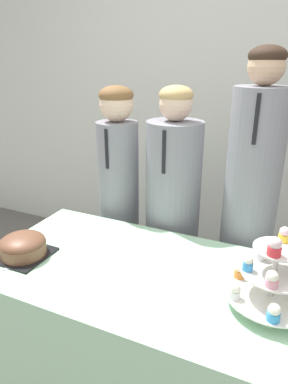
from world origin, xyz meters
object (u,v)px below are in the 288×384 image
Objects in this scene: student_0 at (119,207)px; student_1 at (172,222)px; round_cake at (23,246)px; student_2 at (248,220)px; cupcake_stand at (275,277)px.

student_0 is 0.35m from student_1.
student_0 is at bearing 80.24° from round_cake.
student_1 is (0.35, 0.00, -0.03)m from student_0.
student_0 is at bearing -180.00° from student_1.
student_2 reaches higher than student_1.
round_cake is 0.69× the size of cupcake_stand.
cupcake_stand is at bearing -73.14° from student_2.
cupcake_stand is (1.06, 0.11, 0.08)m from round_cake.
cupcake_stand reaches higher than round_cake.
student_1 is (-0.59, 0.58, -0.17)m from cupcake_stand.
student_0 reaches higher than cupcake_stand.
cupcake_stand is at bearing -31.74° from student_0.
student_2 is at bearing 0.00° from student_0.
cupcake_stand is 1.12m from student_0.
student_2 is at bearing 37.97° from round_cake.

